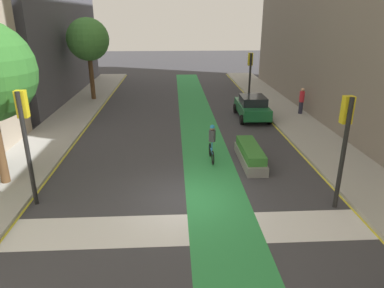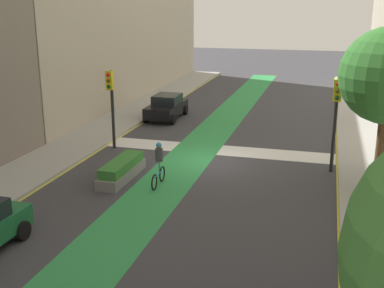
{
  "view_description": "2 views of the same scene",
  "coord_description": "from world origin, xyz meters",
  "px_view_note": "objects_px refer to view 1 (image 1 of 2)",
  "views": [
    {
      "loc": [
        -0.48,
        -11.76,
        6.63
      ],
      "look_at": [
        0.3,
        2.46,
        1.34
      ],
      "focal_mm": 32.43,
      "sensor_mm": 36.0,
      "label": 1
    },
    {
      "loc": [
        -5.2,
        22.0,
        7.43
      ],
      "look_at": [
        0.27,
        2.23,
        1.48
      ],
      "focal_mm": 45.82,
      "sensor_mm": 36.0,
      "label": 2
    }
  ],
  "objects_px": {
    "cyclist_in_lane": "(212,142)",
    "pedestrian_sidewalk_right_a": "(301,100)",
    "car_green_right_far": "(252,107)",
    "traffic_signal_near_right": "(345,132)",
    "traffic_signal_near_left": "(25,127)",
    "street_tree_far": "(88,40)",
    "traffic_signal_far_right": "(250,69)",
    "median_planter": "(250,155)"
  },
  "relations": [
    {
      "from": "traffic_signal_near_right",
      "to": "street_tree_far",
      "type": "bearing_deg",
      "value": 125.18
    },
    {
      "from": "traffic_signal_near_left",
      "to": "street_tree_far",
      "type": "height_order",
      "value": "street_tree_far"
    },
    {
      "from": "cyclist_in_lane",
      "to": "pedestrian_sidewalk_right_a",
      "type": "distance_m",
      "value": 10.58
    },
    {
      "from": "car_green_right_far",
      "to": "street_tree_far",
      "type": "height_order",
      "value": "street_tree_far"
    },
    {
      "from": "pedestrian_sidewalk_right_a",
      "to": "cyclist_in_lane",
      "type": "bearing_deg",
      "value": -132.39
    },
    {
      "from": "pedestrian_sidewalk_right_a",
      "to": "median_planter",
      "type": "height_order",
      "value": "pedestrian_sidewalk_right_a"
    },
    {
      "from": "pedestrian_sidewalk_right_a",
      "to": "street_tree_far",
      "type": "relative_size",
      "value": 0.28
    },
    {
      "from": "traffic_signal_far_right",
      "to": "cyclist_in_lane",
      "type": "bearing_deg",
      "value": -110.06
    },
    {
      "from": "traffic_signal_near_right",
      "to": "cyclist_in_lane",
      "type": "xyz_separation_m",
      "value": [
        -4.08,
        4.41,
        -1.92
      ]
    },
    {
      "from": "traffic_signal_near_right",
      "to": "car_green_right_far",
      "type": "xyz_separation_m",
      "value": [
        -0.53,
        11.7,
        -2.08
      ]
    },
    {
      "from": "car_green_right_far",
      "to": "street_tree_far",
      "type": "bearing_deg",
      "value": 153.28
    },
    {
      "from": "traffic_signal_near_left",
      "to": "street_tree_far",
      "type": "bearing_deg",
      "value": 94.76
    },
    {
      "from": "car_green_right_far",
      "to": "median_planter",
      "type": "xyz_separation_m",
      "value": [
        -1.73,
        -7.59,
        -0.4
      ]
    },
    {
      "from": "pedestrian_sidewalk_right_a",
      "to": "street_tree_far",
      "type": "height_order",
      "value": "street_tree_far"
    },
    {
      "from": "traffic_signal_far_right",
      "to": "cyclist_in_lane",
      "type": "relative_size",
      "value": 2.14
    },
    {
      "from": "median_planter",
      "to": "pedestrian_sidewalk_right_a",
      "type": "bearing_deg",
      "value": 56.76
    },
    {
      "from": "traffic_signal_near_left",
      "to": "traffic_signal_far_right",
      "type": "relative_size",
      "value": 1.07
    },
    {
      "from": "pedestrian_sidewalk_right_a",
      "to": "street_tree_far",
      "type": "bearing_deg",
      "value": 160.51
    },
    {
      "from": "traffic_signal_far_right",
      "to": "car_green_right_far",
      "type": "bearing_deg",
      "value": -98.57
    },
    {
      "from": "car_green_right_far",
      "to": "pedestrian_sidewalk_right_a",
      "type": "relative_size",
      "value": 2.34
    },
    {
      "from": "cyclist_in_lane",
      "to": "car_green_right_far",
      "type": "bearing_deg",
      "value": 64.04
    },
    {
      "from": "traffic_signal_near_left",
      "to": "pedestrian_sidewalk_right_a",
      "type": "relative_size",
      "value": 2.35
    },
    {
      "from": "traffic_signal_near_left",
      "to": "street_tree_far",
      "type": "relative_size",
      "value": 0.67
    },
    {
      "from": "traffic_signal_near_left",
      "to": "cyclist_in_lane",
      "type": "xyz_separation_m",
      "value": [
        7.0,
        3.58,
        -2.01
      ]
    },
    {
      "from": "street_tree_far",
      "to": "traffic_signal_near_right",
      "type": "bearing_deg",
      "value": -54.82
    },
    {
      "from": "cyclist_in_lane",
      "to": "street_tree_far",
      "type": "xyz_separation_m",
      "value": [
        -8.41,
        13.31,
        3.88
      ]
    },
    {
      "from": "traffic_signal_far_right",
      "to": "car_green_right_far",
      "type": "xyz_separation_m",
      "value": [
        -0.62,
        -4.14,
        -1.99
      ]
    },
    {
      "from": "car_green_right_far",
      "to": "pedestrian_sidewalk_right_a",
      "type": "distance_m",
      "value": 3.63
    },
    {
      "from": "median_planter",
      "to": "traffic_signal_far_right",
      "type": "bearing_deg",
      "value": 78.64
    },
    {
      "from": "pedestrian_sidewalk_right_a",
      "to": "car_green_right_far",
      "type": "bearing_deg",
      "value": -171.73
    },
    {
      "from": "traffic_signal_near_left",
      "to": "traffic_signal_far_right",
      "type": "distance_m",
      "value": 18.71
    },
    {
      "from": "traffic_signal_near_right",
      "to": "cyclist_in_lane",
      "type": "bearing_deg",
      "value": 132.77
    },
    {
      "from": "traffic_signal_near_right",
      "to": "street_tree_far",
      "type": "distance_m",
      "value": 21.77
    },
    {
      "from": "traffic_signal_near_left",
      "to": "car_green_right_far",
      "type": "height_order",
      "value": "traffic_signal_near_left"
    },
    {
      "from": "median_planter",
      "to": "car_green_right_far",
      "type": "bearing_deg",
      "value": 77.14
    },
    {
      "from": "traffic_signal_near_right",
      "to": "street_tree_far",
      "type": "height_order",
      "value": "street_tree_far"
    },
    {
      "from": "traffic_signal_near_right",
      "to": "street_tree_far",
      "type": "relative_size",
      "value": 0.64
    },
    {
      "from": "cyclist_in_lane",
      "to": "pedestrian_sidewalk_right_a",
      "type": "height_order",
      "value": "pedestrian_sidewalk_right_a"
    },
    {
      "from": "street_tree_far",
      "to": "traffic_signal_far_right",
      "type": "bearing_deg",
      "value": -8.51
    },
    {
      "from": "traffic_signal_near_right",
      "to": "traffic_signal_near_left",
      "type": "relative_size",
      "value": 0.97
    },
    {
      "from": "traffic_signal_far_right",
      "to": "median_planter",
      "type": "relative_size",
      "value": 1.15
    },
    {
      "from": "car_green_right_far",
      "to": "traffic_signal_far_right",
      "type": "bearing_deg",
      "value": 81.43
    }
  ]
}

